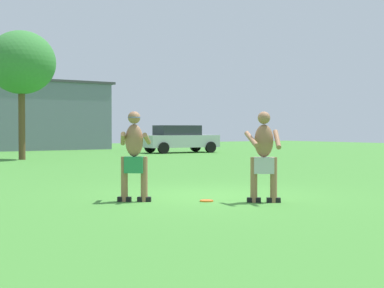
{
  "coord_description": "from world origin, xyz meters",
  "views": [
    {
      "loc": [
        -6.98,
        -9.55,
        1.38
      ],
      "look_at": [
        -0.81,
        -0.49,
        1.09
      ],
      "focal_mm": 53.81,
      "sensor_mm": 36.0,
      "label": 1
    }
  ],
  "objects_px": {
    "player_with_cap": "(134,152)",
    "tree_behind_players": "(21,63)",
    "player_in_gray": "(264,154)",
    "car_silver_near_post": "(179,138)",
    "frisbee": "(207,201)"
  },
  "relations": [
    {
      "from": "player_in_gray",
      "to": "car_silver_near_post",
      "type": "bearing_deg",
      "value": 61.02
    },
    {
      "from": "player_with_cap",
      "to": "tree_behind_players",
      "type": "relative_size",
      "value": 0.3
    },
    {
      "from": "player_with_cap",
      "to": "tree_behind_players",
      "type": "distance_m",
      "value": 16.56
    },
    {
      "from": "player_in_gray",
      "to": "car_silver_near_post",
      "type": "distance_m",
      "value": 22.58
    },
    {
      "from": "player_in_gray",
      "to": "player_with_cap",
      "type": "bearing_deg",
      "value": 142.6
    },
    {
      "from": "car_silver_near_post",
      "to": "tree_behind_players",
      "type": "bearing_deg",
      "value": -166.73
    },
    {
      "from": "frisbee",
      "to": "car_silver_near_post",
      "type": "relative_size",
      "value": 0.06
    },
    {
      "from": "frisbee",
      "to": "car_silver_near_post",
      "type": "height_order",
      "value": "car_silver_near_post"
    },
    {
      "from": "frisbee",
      "to": "tree_behind_players",
      "type": "relative_size",
      "value": 0.04
    },
    {
      "from": "player_in_gray",
      "to": "frisbee",
      "type": "distance_m",
      "value": 1.39
    },
    {
      "from": "player_in_gray",
      "to": "car_silver_near_post",
      "type": "xyz_separation_m",
      "value": [
        10.94,
        19.75,
        -0.08
      ]
    },
    {
      "from": "player_with_cap",
      "to": "player_in_gray",
      "type": "relative_size",
      "value": 1.01
    },
    {
      "from": "player_in_gray",
      "to": "frisbee",
      "type": "xyz_separation_m",
      "value": [
        -0.79,
        0.73,
        -0.89
      ]
    },
    {
      "from": "car_silver_near_post",
      "to": "tree_behind_players",
      "type": "relative_size",
      "value": 0.78
    },
    {
      "from": "player_with_cap",
      "to": "tree_behind_players",
      "type": "xyz_separation_m",
      "value": [
        2.96,
        15.94,
        3.37
      ]
    }
  ]
}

